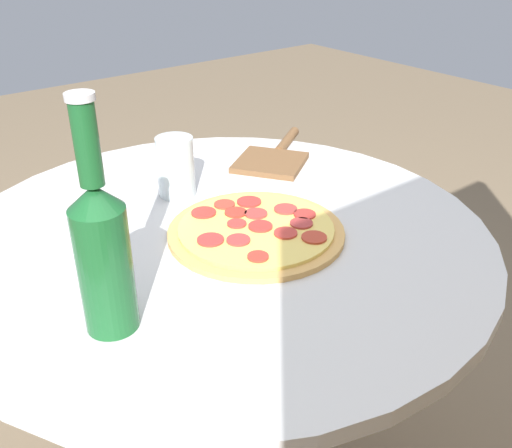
{
  "coord_description": "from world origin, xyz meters",
  "views": [
    {
      "loc": [
        0.48,
        0.7,
        1.24
      ],
      "look_at": [
        -0.03,
        0.05,
        0.8
      ],
      "focal_mm": 40.0,
      "sensor_mm": 36.0,
      "label": 1
    }
  ],
  "objects_px": {
    "drinking_glass": "(176,167)",
    "pizza_paddle": "(274,157)",
    "pizza": "(256,230)",
    "beer_bottle": "(103,250)"
  },
  "relations": [
    {
      "from": "drinking_glass",
      "to": "pizza_paddle",
      "type": "bearing_deg",
      "value": -175.65
    },
    {
      "from": "pizza_paddle",
      "to": "drinking_glass",
      "type": "relative_size",
      "value": 2.43
    },
    {
      "from": "pizza",
      "to": "pizza_paddle",
      "type": "height_order",
      "value": "pizza"
    },
    {
      "from": "pizza",
      "to": "beer_bottle",
      "type": "relative_size",
      "value": 0.96
    },
    {
      "from": "pizza",
      "to": "pizza_paddle",
      "type": "bearing_deg",
      "value": -135.11
    },
    {
      "from": "pizza",
      "to": "drinking_glass",
      "type": "xyz_separation_m",
      "value": [
        0.02,
        -0.21,
        0.05
      ]
    },
    {
      "from": "beer_bottle",
      "to": "pizza_paddle",
      "type": "bearing_deg",
      "value": -149.8
    },
    {
      "from": "drinking_glass",
      "to": "pizza",
      "type": "bearing_deg",
      "value": 95.65
    },
    {
      "from": "pizza",
      "to": "pizza_paddle",
      "type": "xyz_separation_m",
      "value": [
        -0.24,
        -0.23,
        -0.0
      ]
    },
    {
      "from": "pizza",
      "to": "pizza_paddle",
      "type": "distance_m",
      "value": 0.33
    }
  ]
}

